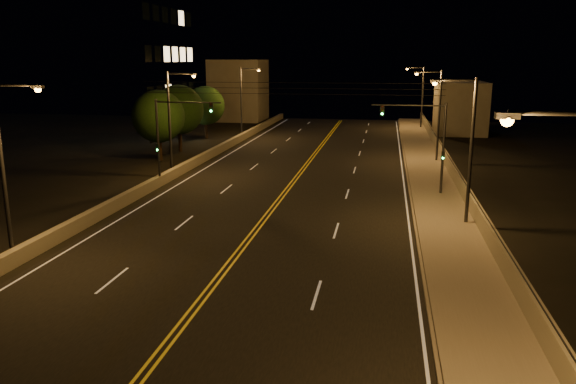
% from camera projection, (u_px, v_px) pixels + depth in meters
% --- Properties ---
extents(road, '(18.00, 120.00, 0.02)m').
position_uv_depth(road, '(260.00, 224.00, 32.90)').
color(road, black).
rests_on(road, ground).
extents(sidewalk, '(3.60, 120.00, 0.30)m').
position_uv_depth(sidewalk, '(450.00, 231.00, 31.06)').
color(sidewalk, gray).
rests_on(sidewalk, ground).
extents(curb, '(0.14, 120.00, 0.15)m').
position_uv_depth(curb, '(416.00, 231.00, 31.39)').
color(curb, gray).
rests_on(curb, ground).
extents(parapet_wall, '(0.30, 120.00, 1.00)m').
position_uv_depth(parapet_wall, '(482.00, 222.00, 30.64)').
color(parapet_wall, gray).
rests_on(parapet_wall, sidewalk).
extents(jersey_barrier, '(0.45, 120.00, 0.80)m').
position_uv_depth(jersey_barrier, '(104.00, 210.00, 34.46)').
color(jersey_barrier, gray).
rests_on(jersey_barrier, ground).
extents(distant_building_right, '(6.00, 10.00, 6.61)m').
position_uv_depth(distant_building_right, '(460.00, 107.00, 73.50)').
color(distant_building_right, gray).
rests_on(distant_building_right, ground).
extents(distant_building_left, '(8.00, 8.00, 9.37)m').
position_uv_depth(distant_building_left, '(239.00, 90.00, 88.22)').
color(distant_building_left, gray).
rests_on(distant_building_left, ground).
extents(parapet_rail, '(0.06, 120.00, 0.06)m').
position_uv_depth(parapet_rail, '(483.00, 212.00, 30.51)').
color(parapet_rail, black).
rests_on(parapet_rail, parapet_wall).
extents(lane_markings, '(17.32, 116.00, 0.00)m').
position_uv_depth(lane_markings, '(260.00, 224.00, 32.83)').
color(lane_markings, silver).
rests_on(lane_markings, road).
extents(streetlight_1, '(2.55, 0.28, 8.48)m').
position_uv_depth(streetlight_1, '(466.00, 142.00, 31.30)').
color(streetlight_1, '#2D2D33').
rests_on(streetlight_1, ground).
extents(streetlight_2, '(2.55, 0.28, 8.48)m').
position_uv_depth(streetlight_2, '(436.00, 110.00, 51.16)').
color(streetlight_2, '#2D2D33').
rests_on(streetlight_2, ground).
extents(streetlight_3, '(2.55, 0.28, 8.48)m').
position_uv_depth(streetlight_3, '(420.00, 93.00, 76.51)').
color(streetlight_3, '#2D2D33').
rests_on(streetlight_3, ground).
extents(streetlight_4, '(2.55, 0.28, 8.48)m').
position_uv_depth(streetlight_4, '(7.00, 161.00, 25.52)').
color(streetlight_4, '#2D2D33').
rests_on(streetlight_4, ground).
extents(streetlight_5, '(2.55, 0.28, 8.48)m').
position_uv_depth(streetlight_5, '(173.00, 117.00, 45.11)').
color(streetlight_5, '#2D2D33').
rests_on(streetlight_5, ground).
extents(streetlight_6, '(2.55, 0.28, 8.48)m').
position_uv_depth(streetlight_6, '(244.00, 98.00, 67.14)').
color(streetlight_6, '#2D2D33').
rests_on(streetlight_6, ground).
extents(traffic_signal_right, '(5.11, 0.31, 6.57)m').
position_uv_depth(traffic_signal_right, '(430.00, 139.00, 38.63)').
color(traffic_signal_right, '#2D2D33').
rests_on(traffic_signal_right, ground).
extents(traffic_signal_left, '(5.11, 0.31, 6.57)m').
position_uv_depth(traffic_signal_left, '(170.00, 133.00, 41.79)').
color(traffic_signal_left, '#2D2D33').
rests_on(traffic_signal_left, ground).
extents(overhead_wires, '(22.00, 0.03, 0.83)m').
position_uv_depth(overhead_wires, '(288.00, 88.00, 40.30)').
color(overhead_wires, black).
extents(tree_0, '(4.93, 4.93, 6.68)m').
position_uv_depth(tree_0, '(158.00, 116.00, 52.63)').
color(tree_0, black).
rests_on(tree_0, ground).
extents(tree_1, '(5.10, 5.10, 6.91)m').
position_uv_depth(tree_1, '(179.00, 110.00, 57.88)').
color(tree_1, black).
rests_on(tree_1, ground).
extents(tree_2, '(4.67, 4.67, 6.33)m').
position_uv_depth(tree_2, '(205.00, 106.00, 67.65)').
color(tree_2, black).
rests_on(tree_2, ground).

